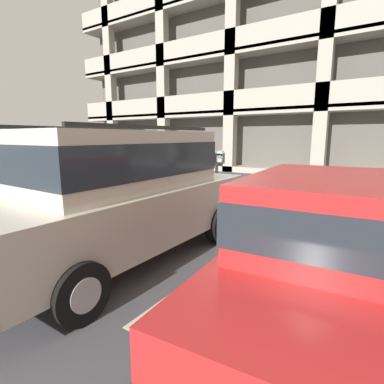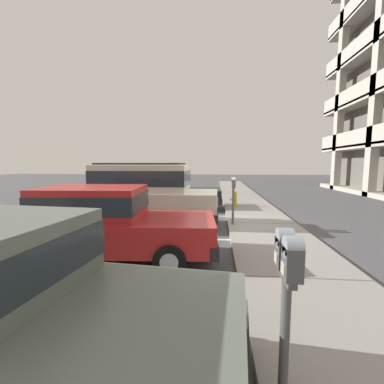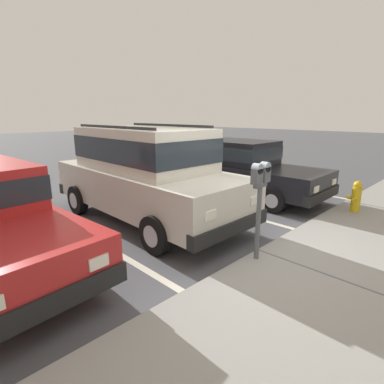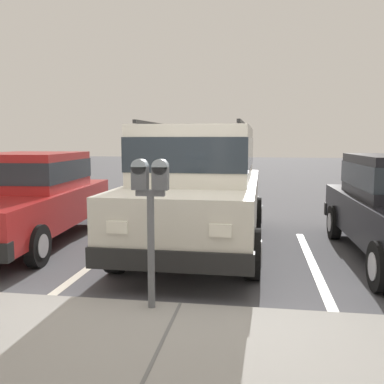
# 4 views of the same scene
# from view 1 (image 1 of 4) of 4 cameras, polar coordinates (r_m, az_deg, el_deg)

# --- Properties ---
(ground_plane) EXTENTS (80.00, 80.00, 0.10)m
(ground_plane) POSITION_cam_1_polar(r_m,az_deg,el_deg) (6.97, 1.26, -5.64)
(ground_plane) COLOR #4C4C51
(sidewalk) EXTENTS (40.00, 2.20, 0.12)m
(sidewalk) POSITION_cam_1_polar(r_m,az_deg,el_deg) (8.04, 6.22, -2.70)
(sidewalk) COLOR gray
(sidewalk) RESTS_ON ground_plane
(parking_stall_lines) EXTENTS (12.52, 4.80, 0.01)m
(parking_stall_lines) POSITION_cam_1_polar(r_m,az_deg,el_deg) (5.08, 7.77, -11.37)
(parking_stall_lines) COLOR silver
(parking_stall_lines) RESTS_ON ground_plane
(silver_suv) EXTENTS (2.05, 4.80, 2.03)m
(silver_suv) POSITION_cam_1_polar(r_m,az_deg,el_deg) (4.69, -13.38, 0.39)
(silver_suv) COLOR beige
(silver_suv) RESTS_ON ground_plane
(red_sedan) EXTENTS (1.90, 4.51, 1.54)m
(red_sedan) POSITION_cam_1_polar(r_m,az_deg,el_deg) (7.44, -28.84, 0.95)
(red_sedan) COLOR black
(red_sedan) RESTS_ON ground_plane
(dark_hatchback) EXTENTS (2.06, 4.59, 1.54)m
(dark_hatchback) POSITION_cam_1_polar(r_m,az_deg,el_deg) (3.34, 25.72, -9.22)
(dark_hatchback) COLOR red
(dark_hatchback) RESTS_ON ground_plane
(parking_meter_near) EXTENTS (0.35, 0.12, 1.47)m
(parking_meter_near) POSITION_cam_1_polar(r_m,az_deg,el_deg) (6.90, 4.73, 4.84)
(parking_meter_near) COLOR #595B60
(parking_meter_near) RESTS_ON sidewalk
(parking_garage) EXTENTS (32.00, 10.00, 16.25)m
(parking_garage) POSITION_cam_1_polar(r_m,az_deg,el_deg) (21.02, 27.28, 25.00)
(parking_garage) COLOR #5C5851
(parking_garage) RESTS_ON ground_plane
(fire_hydrant) EXTENTS (0.30, 0.30, 0.70)m
(fire_hydrant) POSITION_cam_1_polar(r_m,az_deg,el_deg) (9.39, -13.52, 1.49)
(fire_hydrant) COLOR gold
(fire_hydrant) RESTS_ON sidewalk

